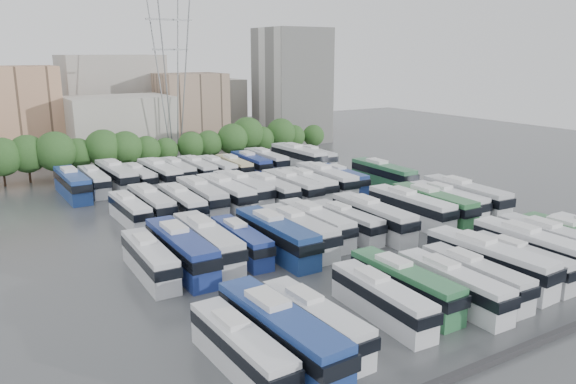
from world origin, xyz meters
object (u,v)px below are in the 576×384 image
bus_r3_s9 (251,164)px  bus_r3_s4 (160,174)px  bus_r1_s5 (298,231)px  bus_r1_s8 (373,217)px  bus_r3_s0 (72,184)px  bus_r3_s5 (177,171)px  bus_r0_s8 (489,261)px  bus_r1_s11 (433,205)px  bus_r0_s10 (533,248)px  bus_r1_s1 (181,250)px  bus_r2_s1 (130,210)px  bus_r2_s10 (326,180)px  bus_r0_s11 (555,243)px  bus_r1_s0 (150,259)px  bus_r2_s11 (342,179)px  bus_r1_s12 (447,201)px  bus_r1_s2 (207,242)px  bus_r3_s12 (298,157)px  bus_r1_s10 (410,207)px  bus_r0_s7 (475,276)px  bus_r3_s2 (116,176)px  bus_r0_s2 (315,321)px  bus_r0_s5 (404,284)px  bus_r2_s8 (291,187)px  bus_r2_s9 (308,184)px  bus_r0_s4 (381,299)px  bus_r3_s1 (94,181)px  bus_r0_s6 (452,285)px  bus_r1_s7 (346,222)px  bus_r3_s10 (266,161)px  bus_r1_s6 (316,223)px  bus_r1_s13 (465,196)px  bus_r2_s5 (225,193)px  bus_r2_s13 (383,174)px  bus_r3_s3 (138,177)px  electricity_pylon (171,63)px  bus_r0_s1 (280,332)px  bus_r3_s13 (315,157)px  bus_r3_s8 (234,167)px  bus_r3_s6 (197,169)px  apartment_tower (292,86)px  bus_r2_s3 (182,203)px  bus_r2_s4 (202,196)px  bus_r2_s2 (151,204)px

bus_r3_s9 → bus_r3_s4: bearing=-175.1°
bus_r1_s5 → bus_r1_s8: (10.10, -0.40, 0.06)m
bus_r3_s0 → bus_r3_s5: bearing=4.1°
bus_r0_s8 → bus_r1_s11: size_ratio=1.00×
bus_r0_s10 → bus_r1_s1: (-29.64, 17.45, 0.07)m
bus_r2_s1 → bus_r2_s10: bearing=-0.9°
bus_r0_s11 → bus_r1_s0: bus_r0_s11 is taller
bus_r2_s11 → bus_r3_s0: bus_r3_s0 is taller
bus_r0_s8 → bus_r1_s12: (13.29, 17.53, -0.12)m
bus_r1_s2 → bus_r3_s12: bus_r3_s12 is taller
bus_r1_s10 → bus_r3_s4: (-20.05, 34.97, 0.02)m
bus_r2_s1 → bus_r2_s11: bearing=0.1°
bus_r3_s0 → bus_r0_s7: bearing=-67.7°
bus_r3_s2 → bus_r3_s4: 6.55m
bus_r0_s2 → bus_r0_s5: size_ratio=0.96×
bus_r2_s1 → bus_r2_s8: (22.90, -0.87, 0.24)m
bus_r2_s9 → bus_r3_s9: bus_r2_s9 is taller
bus_r2_s11 → bus_r0_s4: bearing=-120.0°
bus_r0_s5 → bus_r3_s1: bearing=103.3°
bus_r0_s7 → bus_r2_s11: bus_r2_s11 is taller
bus_r2_s8 → bus_r2_s9: bus_r2_s8 is taller
bus_r0_s10 → bus_r1_s0: 37.09m
bus_r0_s6 → bus_r1_s10: 23.24m
bus_r0_s10 → bus_r1_s7: size_ratio=1.14×
bus_r3_s9 → bus_r3_s10: size_ratio=0.97×
bus_r1_s6 → bus_r1_s13: bearing=-1.6°
bus_r1_s7 → bus_r2_s5: bearing=108.6°
bus_r0_s7 → bus_r2_s13: size_ratio=0.84×
bus_r0_s2 → bus_r3_s3: 54.09m
electricity_pylon → bus_r2_s10: 42.57m
bus_r0_s1 → bus_r3_s13: (39.63, 54.47, -0.23)m
bus_r1_s1 → bus_r2_s5: size_ratio=1.01×
bus_r2_s9 → bus_r3_s8: size_ratio=1.09×
bus_r0_s11 → bus_r3_s6: 55.89m
bus_r1_s5 → bus_r3_s5: (0.17, 37.08, -0.12)m
bus_r1_s12 → bus_r3_s8: size_ratio=1.09×
bus_r0_s5 → bus_r2_s9: bus_r2_s9 is taller
bus_r0_s4 → bus_r1_s11: size_ratio=0.86×
apartment_tower → bus_r1_s11: (-18.99, -64.35, -11.02)m
bus_r1_s8 → bus_r2_s3: bearing=134.5°
bus_r0_s4 → bus_r2_s1: bus_r2_s1 is taller
bus_r2_s13 → bus_r0_s1: bearing=-136.8°
bus_r2_s1 → bus_r3_s6: bus_r3_s6 is taller
bus_r1_s0 → bus_r2_s4: 22.80m
bus_r0_s1 → bus_r1_s10: (30.00, 19.05, -0.04)m
apartment_tower → bus_r1_s8: (-28.98, -64.65, -11.02)m
bus_r0_s7 → bus_r3_s5: bus_r3_s5 is taller
bus_r0_s8 → bus_r2_s8: bearing=87.3°
bus_r0_s6 → electricity_pylon: bearing=88.5°
bus_r2_s2 → bus_r1_s10: bearing=-34.9°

